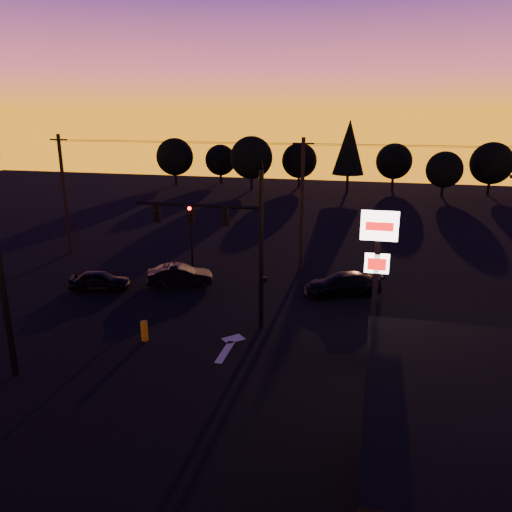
# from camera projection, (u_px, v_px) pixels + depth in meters

# --- Properties ---
(ground) EXTENTS (120.00, 120.00, 0.00)m
(ground) POSITION_uv_depth(u_px,v_px,m) (208.00, 361.00, 22.14)
(ground) COLOR black
(ground) RESTS_ON ground
(lane_arrow) EXTENTS (1.20, 3.10, 0.01)m
(lane_arrow) POSITION_uv_depth(u_px,v_px,m) (229.00, 345.00, 23.58)
(lane_arrow) COLOR beige
(lane_arrow) RESTS_ON ground
(traffic_signal_mast) EXTENTS (6.79, 0.52, 8.58)m
(traffic_signal_mast) POSITION_uv_depth(u_px,v_px,m) (229.00, 232.00, 24.48)
(traffic_signal_mast) COLOR black
(traffic_signal_mast) RESTS_ON ground
(secondary_signal) EXTENTS (0.30, 0.31, 4.35)m
(secondary_signal) POSITION_uv_depth(u_px,v_px,m) (191.00, 232.00, 33.16)
(secondary_signal) COLOR black
(secondary_signal) RESTS_ON ground
(pylon_sign) EXTENTS (1.50, 0.28, 6.80)m
(pylon_sign) POSITION_uv_depth(u_px,v_px,m) (377.00, 256.00, 20.57)
(pylon_sign) COLOR black
(pylon_sign) RESTS_ON ground
(utility_pole_0) EXTENTS (1.40, 0.26, 9.00)m
(utility_pole_0) POSITION_uv_depth(u_px,v_px,m) (64.00, 194.00, 37.48)
(utility_pole_0) COLOR black
(utility_pole_0) RESTS_ON ground
(utility_pole_1) EXTENTS (1.40, 0.26, 9.00)m
(utility_pole_1) POSITION_uv_depth(u_px,v_px,m) (302.00, 204.00, 33.44)
(utility_pole_1) COLOR black
(utility_pole_1) RESTS_ON ground
(power_wires) EXTENTS (36.00, 1.22, 0.07)m
(power_wires) POSITION_uv_depth(u_px,v_px,m) (303.00, 144.00, 32.31)
(power_wires) COLOR black
(power_wires) RESTS_ON ground
(bollard) EXTENTS (0.33, 0.33, 0.99)m
(bollard) POSITION_uv_depth(u_px,v_px,m) (144.00, 331.00, 23.99)
(bollard) COLOR #D5980C
(bollard) RESTS_ON ground
(tree_0) EXTENTS (5.36, 5.36, 6.74)m
(tree_0) POSITION_uv_depth(u_px,v_px,m) (175.00, 157.00, 72.54)
(tree_0) COLOR black
(tree_0) RESTS_ON ground
(tree_1) EXTENTS (4.54, 4.54, 5.71)m
(tree_1) POSITION_uv_depth(u_px,v_px,m) (220.00, 160.00, 74.17)
(tree_1) COLOR black
(tree_1) RESTS_ON ground
(tree_2) EXTENTS (5.77, 5.78, 7.26)m
(tree_2) POSITION_uv_depth(u_px,v_px,m) (251.00, 158.00, 67.90)
(tree_2) COLOR black
(tree_2) RESTS_ON ground
(tree_3) EXTENTS (4.95, 4.95, 6.22)m
(tree_3) POSITION_uv_depth(u_px,v_px,m) (299.00, 161.00, 70.46)
(tree_3) COLOR black
(tree_3) RESTS_ON ground
(tree_4) EXTENTS (4.18, 4.18, 9.50)m
(tree_4) POSITION_uv_depth(u_px,v_px,m) (349.00, 147.00, 65.47)
(tree_4) COLOR black
(tree_4) RESTS_ON ground
(tree_5) EXTENTS (4.95, 4.95, 6.22)m
(tree_5) POSITION_uv_depth(u_px,v_px,m) (394.00, 161.00, 69.40)
(tree_5) COLOR black
(tree_5) RESTS_ON ground
(tree_6) EXTENTS (4.54, 4.54, 5.71)m
(tree_6) POSITION_uv_depth(u_px,v_px,m) (444.00, 170.00, 62.55)
(tree_6) COLOR black
(tree_6) RESTS_ON ground
(tree_7) EXTENTS (5.36, 5.36, 6.74)m
(tree_7) POSITION_uv_depth(u_px,v_px,m) (492.00, 163.00, 63.82)
(tree_7) COLOR black
(tree_7) RESTS_ON ground
(car_left) EXTENTS (3.88, 2.38, 1.23)m
(car_left) POSITION_uv_depth(u_px,v_px,m) (100.00, 280.00, 30.65)
(car_left) COLOR black
(car_left) RESTS_ON ground
(car_mid) EXTENTS (4.30, 2.70, 1.34)m
(car_mid) POSITION_uv_depth(u_px,v_px,m) (180.00, 275.00, 31.43)
(car_mid) COLOR black
(car_mid) RESTS_ON ground
(car_right) EXTENTS (4.97, 3.42, 1.34)m
(car_right) POSITION_uv_depth(u_px,v_px,m) (343.00, 284.00, 29.87)
(car_right) COLOR black
(car_right) RESTS_ON ground
(suv_parked) EXTENTS (4.11, 5.14, 1.30)m
(suv_parked) POSITION_uv_depth(u_px,v_px,m) (477.00, 437.00, 15.97)
(suv_parked) COLOR black
(suv_parked) RESTS_ON ground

